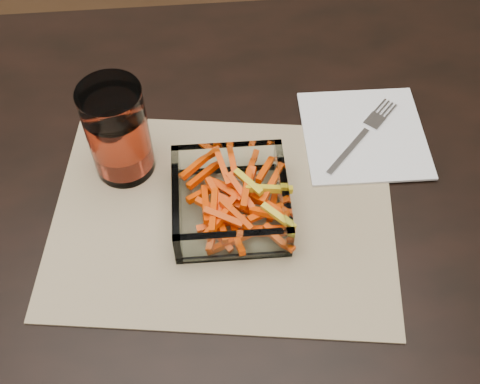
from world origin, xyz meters
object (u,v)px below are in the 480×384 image
dining_table (183,253)px  fork (363,134)px  tumbler (118,134)px  glass_bowl (230,202)px

dining_table → fork: fork is taller
tumbler → fork: bearing=3.9°
dining_table → fork: bearing=23.8°
tumbler → dining_table: bearing=-54.3°
tumbler → fork: (0.34, 0.02, -0.06)m
tumbler → glass_bowl: bearing=-33.2°
dining_table → tumbler: tumbler is taller
fork → dining_table: bearing=-113.2°
dining_table → tumbler: bearing=125.7°
tumbler → fork: tumbler is taller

